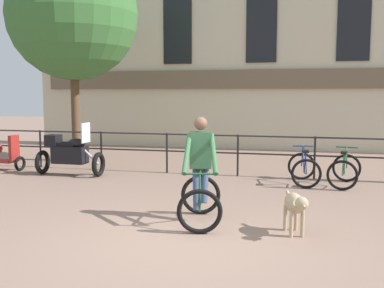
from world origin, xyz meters
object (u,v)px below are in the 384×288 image
Objects in this scene: cyclist_with_bike at (200,175)px; parked_motorcycle at (69,153)px; parked_bicycle_near_lamp at (304,169)px; parked_scooter at (1,153)px; dog at (295,205)px; parked_bicycle_mid_left at (345,170)px.

parked_motorcycle is at bearing 130.15° from cyclist_with_bike.
parked_scooter is (-8.06, -0.00, 0.10)m from parked_bicycle_near_lamp.
cyclist_with_bike is 5.27m from parked_motorcycle.
parked_bicycle_mid_left is (0.99, 3.90, -0.10)m from dog.
parked_bicycle_near_lamp is 0.89× the size of parked_scooter.
parked_motorcycle is (-4.18, 3.21, -0.20)m from cyclist_with_bike.
cyclist_with_bike is 1.29× the size of parked_scooter.
cyclist_with_bike is 1.95× the size of dog.
cyclist_with_bike is at bearing 64.14° from parked_bicycle_mid_left.
cyclist_with_bike is 1.41× the size of parked_bicycle_mid_left.
dog is 0.72× the size of parked_bicycle_mid_left.
parked_bicycle_near_lamp is 8.06m from parked_scooter.
cyclist_with_bike reaches higher than parked_bicycle_near_lamp.
parked_motorcycle is at bearing 129.87° from dog.
cyclist_with_bike is 1.59m from dog.
parked_bicycle_near_lamp is (0.10, 3.90, -0.10)m from dog.
dog is 3.91m from parked_bicycle_near_lamp.
parked_bicycle_near_lamp reaches higher than dog.
parked_scooter is (-8.95, -0.00, 0.10)m from parked_bicycle_mid_left.
dog is 0.74× the size of parked_bicycle_near_lamp.
parked_bicycle_mid_left is 0.92× the size of parked_scooter.
cyclist_with_bike reaches higher than dog.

